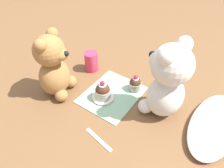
{
  "coord_description": "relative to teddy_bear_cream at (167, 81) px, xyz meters",
  "views": [
    {
      "loc": [
        0.48,
        0.34,
        0.58
      ],
      "look_at": [
        0.0,
        0.0,
        0.06
      ],
      "focal_mm": 35.0,
      "sensor_mm": 36.0,
      "label": 1
    }
  ],
  "objects": [
    {
      "name": "teddy_bear_tan",
      "position": [
        0.14,
        -0.37,
        -0.02
      ],
      "size": [
        0.15,
        0.14,
        0.25
      ],
      "rotation": [
        0.0,
        0.0,
        3.46
      ],
      "color": "#A3703D",
      "rests_on": "ground_plane"
    },
    {
      "name": "teddy_bear_cream",
      "position": [
        0.0,
        0.0,
        0.0
      ],
      "size": [
        0.15,
        0.15,
        0.28
      ],
      "rotation": [
        0.0,
        0.0,
        -0.2
      ],
      "color": "silver",
      "rests_on": "ground_plane"
    },
    {
      "name": "saucer_plate",
      "position": [
        0.07,
        -0.2,
        -0.13
      ],
      "size": [
        0.08,
        0.08,
        0.01
      ],
      "primitive_type": "cylinder",
      "color": "white",
      "rests_on": "knitted_placemat"
    },
    {
      "name": "juice_glass",
      "position": [
        -0.04,
        -0.35,
        -0.1
      ],
      "size": [
        0.06,
        0.06,
        0.08
      ],
      "primitive_type": "cylinder",
      "color": "#DB3356",
      "rests_on": "ground_plane"
    },
    {
      "name": "cupcake_near_cream_bear",
      "position": [
        -0.04,
        -0.13,
        -0.11
      ],
      "size": [
        0.05,
        0.05,
        0.07
      ],
      "color": "#B2ADA3",
      "rests_on": "knitted_placemat"
    },
    {
      "name": "tulle_cloth",
      "position": [
        -0.03,
        0.17,
        -0.12
      ],
      "size": [
        0.31,
        0.14,
        0.03
      ],
      "primitive_type": "ellipsoid",
      "color": "silver",
      "rests_on": "ground_plane"
    },
    {
      "name": "cupcake_near_tan_bear",
      "position": [
        0.07,
        -0.2,
        -0.1
      ],
      "size": [
        0.06,
        0.06,
        0.08
      ],
      "color": "#B2ADA3",
      "rests_on": "saucer_plate"
    },
    {
      "name": "knitted_placemat",
      "position": [
        0.04,
        -0.19,
        -0.13
      ],
      "size": [
        0.23,
        0.19,
        0.01
      ],
      "primitive_type": "cube",
      "color": "#8EBC99",
      "rests_on": "ground_plane"
    },
    {
      "name": "ground_plane",
      "position": [
        0.04,
        -0.19,
        -0.14
      ],
      "size": [
        4.0,
        4.0,
        0.0
      ],
      "primitive_type": "plane",
      "color": "brown"
    },
    {
      "name": "teaspoon",
      "position": [
        0.22,
        -0.1,
        -0.14
      ],
      "size": [
        0.03,
        0.11,
        0.01
      ],
      "primitive_type": "cube",
      "rotation": [
        0.0,
        0.0,
        4.53
      ],
      "color": "silver",
      "rests_on": "ground_plane"
    }
  ]
}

